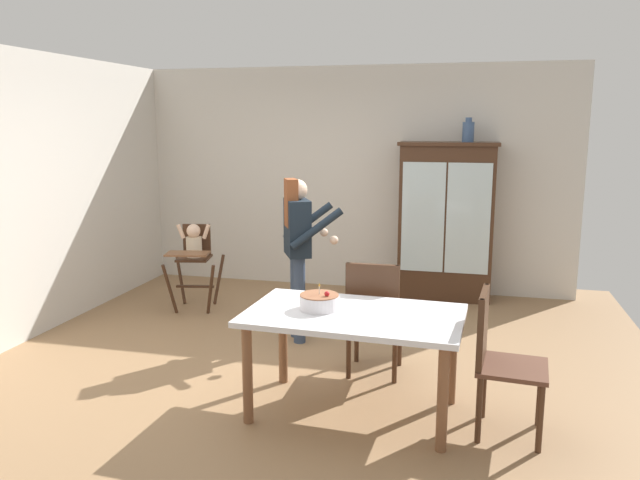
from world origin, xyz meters
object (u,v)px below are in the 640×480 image
(ceramic_vase, at_px, (468,131))
(dining_chair_far_side, at_px, (374,311))
(china_cabinet, at_px, (446,221))
(birthday_cake, at_px, (319,302))
(dining_table, at_px, (354,326))
(dining_chair_right_end, at_px, (497,352))
(high_chair_with_toddler, at_px, (194,251))
(adult_person, at_px, (298,239))

(ceramic_vase, xyz_separation_m, dining_chair_far_side, (-0.65, -2.48, -1.38))
(china_cabinet, height_order, birthday_cake, china_cabinet)
(dining_table, xyz_separation_m, dining_chair_right_end, (0.96, -0.04, -0.09))
(high_chair_with_toddler, distance_m, birthday_cake, 2.78)
(ceramic_vase, bearing_deg, adult_person, -129.61)
(ceramic_vase, relative_size, adult_person, 0.18)
(dining_chair_far_side, distance_m, dining_chair_right_end, 1.16)
(china_cabinet, bearing_deg, high_chair_with_toddler, -157.40)
(dining_chair_right_end, bearing_deg, dining_table, 92.75)
(china_cabinet, bearing_deg, adult_person, -125.52)
(dining_table, bearing_deg, dining_chair_far_side, 86.64)
(ceramic_vase, bearing_deg, china_cabinet, -178.97)
(birthday_cake, xyz_separation_m, dining_chair_far_side, (0.29, 0.64, -0.24))
(high_chair_with_toddler, height_order, dining_table, high_chair_with_toddler)
(dining_chair_far_side, bearing_deg, adult_person, -40.95)
(china_cabinet, bearing_deg, ceramic_vase, 1.03)
(china_cabinet, relative_size, adult_person, 1.19)
(high_chair_with_toddler, distance_m, adult_person, 1.57)
(ceramic_vase, distance_m, adult_person, 2.51)
(china_cabinet, relative_size, ceramic_vase, 6.73)
(adult_person, relative_size, dining_chair_far_side, 1.59)
(adult_person, distance_m, dining_chair_right_end, 2.28)
(high_chair_with_toddler, height_order, dining_chair_far_side, dining_chair_far_side)
(high_chair_with_toddler, bearing_deg, china_cabinet, 11.18)
(dining_chair_far_side, bearing_deg, dining_table, 86.16)
(china_cabinet, height_order, high_chair_with_toddler, china_cabinet)
(dining_chair_far_side, bearing_deg, high_chair_with_toddler, -32.54)
(dining_table, height_order, dining_chair_right_end, dining_chair_right_end)
(high_chair_with_toddler, bearing_deg, dining_table, -54.70)
(dining_table, relative_size, birthday_cake, 5.46)
(china_cabinet, relative_size, dining_table, 1.19)
(ceramic_vase, relative_size, dining_chair_right_end, 0.28)
(birthday_cake, bearing_deg, dining_table, -4.87)
(china_cabinet, distance_m, high_chair_with_toddler, 2.88)
(dining_chair_far_side, relative_size, dining_chair_right_end, 1.00)
(china_cabinet, xyz_separation_m, adult_person, (-1.27, -1.78, 0.05))
(ceramic_vase, height_order, adult_person, ceramic_vase)
(ceramic_vase, xyz_separation_m, birthday_cake, (-0.94, -3.12, -1.14))
(china_cabinet, distance_m, adult_person, 2.19)
(ceramic_vase, distance_m, dining_chair_right_end, 3.48)
(dining_table, distance_m, dining_chair_far_side, 0.66)
(high_chair_with_toddler, relative_size, dining_table, 0.62)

